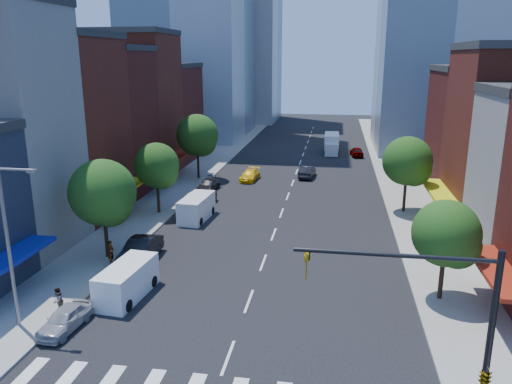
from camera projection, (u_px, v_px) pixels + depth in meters
ground at (228, 358)px, 24.73m from camera, size 220.00×220.00×0.00m
sidewalk_left at (199, 171)px, 64.74m from camera, size 5.00×120.00×0.15m
sidewalk_right at (398, 178)px, 60.89m from camera, size 5.00×120.00×0.15m
bldg_left_2 at (49, 130)px, 45.39m from camera, size 12.00×9.00×16.00m
bldg_left_3 at (94, 123)px, 53.62m from camera, size 12.00×8.00×15.00m
bldg_left_4 at (125, 106)px, 61.46m from camera, size 12.00×9.00×17.00m
bldg_left_5 at (153, 114)px, 71.03m from camera, size 12.00×10.00×13.00m
bldg_right_3 at (492, 135)px, 52.18m from camera, size 12.00×10.00×13.00m
traffic_signal at (471, 354)px, 17.82m from camera, size 7.24×2.24×8.00m
streetlight at (10, 237)px, 26.11m from camera, size 2.25×0.25×9.00m
tree_left_near at (104, 195)px, 35.60m from camera, size 4.80×4.80×7.30m
tree_left_mid at (158, 167)px, 46.17m from camera, size 4.20×4.20×6.65m
tree_left_far at (198, 137)px, 59.33m from camera, size 5.00×5.00×7.75m
tree_right_near at (449, 236)px, 29.38m from camera, size 4.00×4.00×6.20m
tree_right_far at (409, 163)px, 46.36m from camera, size 4.60×4.60×7.20m
parked_car_front at (65, 319)px, 27.09m from camera, size 1.82×3.88×1.28m
parked_car_second at (140, 250)px, 36.22m from camera, size 1.92×5.08×1.65m
parked_car_third at (200, 199)px, 49.51m from camera, size 2.82×5.67×1.54m
parked_car_rear at (208, 185)px, 55.40m from camera, size 2.16×4.55×1.28m
cargo_van_near at (126, 282)px, 30.65m from camera, size 2.42×5.11×2.11m
cargo_van_far at (196, 208)px, 45.49m from camera, size 2.36×5.19×2.16m
taxi at (250, 175)px, 60.10m from camera, size 2.14×4.50×1.27m
traffic_car_oncoming at (307, 172)px, 61.51m from camera, size 1.99×4.56×1.46m
traffic_car_far at (357, 152)px, 74.56m from camera, size 2.10×4.30×1.41m
box_truck at (332, 144)px, 77.16m from camera, size 2.33×7.20×2.89m
pedestrian_near at (111, 252)px, 35.30m from camera, size 0.51×0.70×1.77m
pedestrian_far at (58, 301)px, 28.52m from camera, size 0.63×0.79×1.55m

